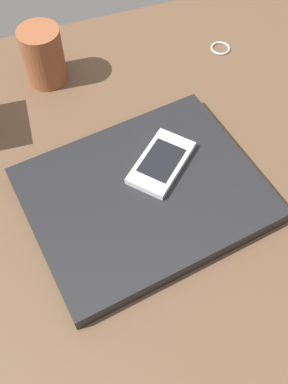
{
  "coord_description": "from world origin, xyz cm",
  "views": [
    {
      "loc": [
        -7.56,
        -33.67,
        56.96
      ],
      "look_at": [
        3.85,
        -1.58,
        5.0
      ],
      "focal_mm": 42.58,
      "sensor_mm": 36.0,
      "label": 1
    }
  ],
  "objects_px": {
    "laptop_closed": "(144,195)",
    "key_ring": "(220,48)",
    "cell_phone_on_laptop": "(161,162)",
    "pen_cup": "(43,56)"
  },
  "relations": [
    {
      "from": "key_ring",
      "to": "cell_phone_on_laptop",
      "type": "bearing_deg",
      "value": -131.67
    },
    {
      "from": "cell_phone_on_laptop",
      "to": "pen_cup",
      "type": "relative_size",
      "value": 1.22
    },
    {
      "from": "cell_phone_on_laptop",
      "to": "pen_cup",
      "type": "height_order",
      "value": "pen_cup"
    },
    {
      "from": "cell_phone_on_laptop",
      "to": "pen_cup",
      "type": "bearing_deg",
      "value": 113.29
    },
    {
      "from": "pen_cup",
      "to": "key_ring",
      "type": "bearing_deg",
      "value": -5.49
    },
    {
      "from": "laptop_closed",
      "to": "key_ring",
      "type": "bearing_deg",
      "value": 38.76
    },
    {
      "from": "laptop_closed",
      "to": "cell_phone_on_laptop",
      "type": "distance_m",
      "value": 0.05
    },
    {
      "from": "pen_cup",
      "to": "key_ring",
      "type": "distance_m",
      "value": 0.31
    },
    {
      "from": "cell_phone_on_laptop",
      "to": "laptop_closed",
      "type": "bearing_deg",
      "value": -139.05
    },
    {
      "from": "pen_cup",
      "to": "cell_phone_on_laptop",
      "type": "bearing_deg",
      "value": -66.71
    }
  ]
}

